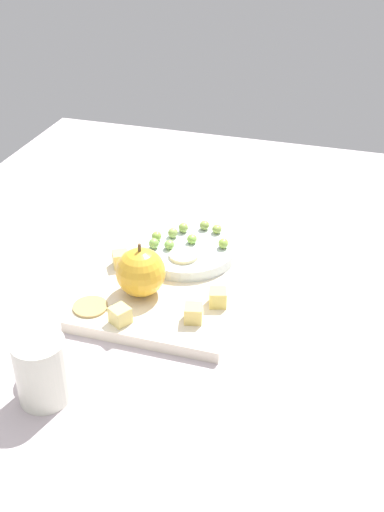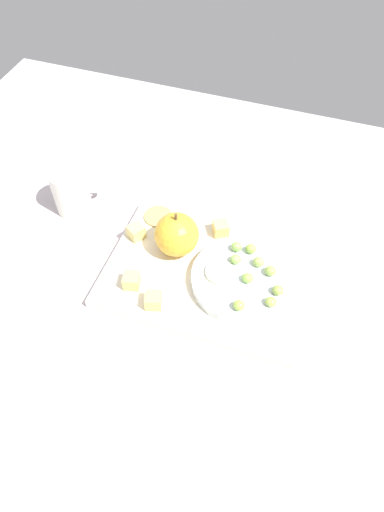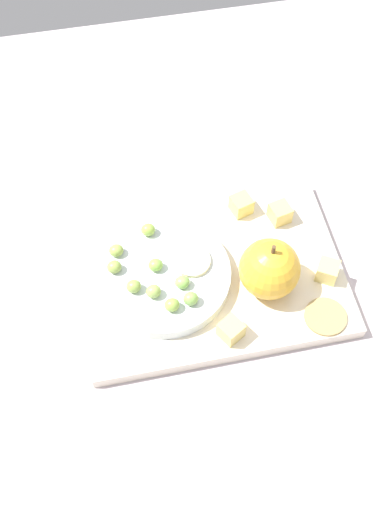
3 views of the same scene
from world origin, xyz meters
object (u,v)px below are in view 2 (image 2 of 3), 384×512
object	(u,v)px
grape_6	(248,277)
platter	(207,276)
grape_0	(270,271)
grape_4	(251,249)
cracker_0	(158,216)
grape_7	(271,302)
grape_1	(237,247)
cheese_cube_0	(136,232)
cup	(71,190)
apple_whole	(177,235)
grape_8	(239,305)
grape_2	(259,262)
grape_3	(278,290)
grape_5	(236,259)
serving_dish	(243,279)
cheese_cube_3	(221,228)
cheese_cube_2	(132,281)

from	to	relation	value
grape_6	platter	bearing A→B (deg)	174.65
grape_0	grape_4	distance (cm)	5.48
cracker_0	grape_7	world-z (taller)	grape_7
grape_1	cheese_cube_0	bearing A→B (deg)	-175.97
grape_0	cup	world-z (taller)	cup
cracker_0	grape_4	size ratio (longest dim) A/B	2.83
apple_whole	grape_0	world-z (taller)	apple_whole
grape_7	grape_8	size ratio (longest dim) A/B	1.00
grape_2	grape_3	size ratio (longest dim) A/B	1.00
grape_5	cup	bearing A→B (deg)	170.35
serving_dish	grape_3	xyz separation A→B (cm)	(6.09, -1.51, 1.75)
grape_3	grape_8	size ratio (longest dim) A/B	1.00
cracker_0	cup	bearing A→B (deg)	-175.75
grape_6	grape_7	distance (cm)	5.74
cheese_cube_0	grape_6	xyz separation A→B (cm)	(21.69, -4.22, 1.38)
grape_6	grape_5	bearing A→B (deg)	134.22
cup	serving_dish	bearing A→B (deg)	-12.82
platter	grape_4	bearing A→B (deg)	40.39
apple_whole	grape_1	xyz separation A→B (cm)	(10.32, 1.59, -1.09)
grape_1	grape_0	bearing A→B (deg)	-25.26
cheese_cube_0	grape_5	size ratio (longest dim) A/B	1.38
grape_6	serving_dish	bearing A→B (deg)	148.57
grape_4	cracker_0	bearing A→B (deg)	167.69
cracker_0	grape_4	distance (cm)	19.36
cup	grape_2	bearing A→B (deg)	-7.77
serving_dish	grape_8	xyz separation A→B (cm)	(0.95, -6.28, 1.80)
cup	grape_8	bearing A→B (deg)	-21.42
grape_1	cup	xyz separation A→B (cm)	(-33.34, 3.21, -0.02)
grape_8	cheese_cube_0	bearing A→B (deg)	155.41
serving_dish	grape_3	size ratio (longest dim) A/B	9.14
grape_6	cup	size ratio (longest dim) A/B	0.20
grape_5	cup	world-z (taller)	cup
serving_dish	grape_6	bearing A→B (deg)	-31.43
grape_3	grape_0	bearing A→B (deg)	121.04
cheese_cube_0	grape_3	bearing A→B (deg)	-10.89
cheese_cube_3	grape_4	xyz separation A→B (cm)	(6.51, -4.05, 1.45)
grape_0	grape_8	world-z (taller)	same
cheese_cube_2	cup	bearing A→B (deg)	141.83
serving_dish	cheese_cube_0	bearing A→B (deg)	170.00
apple_whole	grape_4	bearing A→B (deg)	8.82
grape_2	grape_5	world-z (taller)	grape_2
apple_whole	cup	xyz separation A→B (cm)	(-23.02, 4.80, -1.11)
grape_5	cup	xyz separation A→B (cm)	(-33.91, 5.77, 0.08)
grape_2	grape_4	distance (cm)	3.01
grape_4	grape_5	size ratio (longest dim) A/B	1.00
serving_dish	cup	bearing A→B (deg)	167.18
apple_whole	cracker_0	xyz separation A→B (cm)	(-6.01, 6.07, -3.67)
serving_dish	cheese_cube_3	bearing A→B (deg)	125.21
grape_6	apple_whole	bearing A→B (deg)	164.14
grape_3	grape_5	xyz separation A→B (cm)	(-8.06, 3.90, -0.02)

